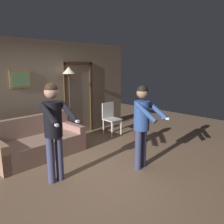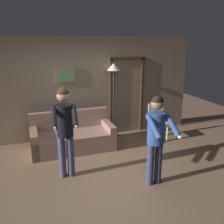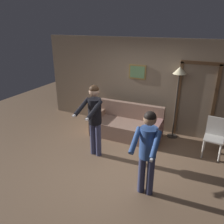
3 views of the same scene
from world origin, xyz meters
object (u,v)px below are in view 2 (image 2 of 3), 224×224
at_px(couch, 73,138).
at_px(person_standing_right, 156,133).
at_px(person_standing_left, 65,125).
at_px(dining_chair_distant, 157,119).
at_px(torchiere_lamp, 114,76).

height_order(couch, person_standing_right, person_standing_right).
distance_m(person_standing_left, person_standing_right, 1.63).
relative_size(person_standing_left, dining_chair_distant, 1.85).
bearing_deg(torchiere_lamp, couch, -157.93).
bearing_deg(couch, person_standing_left, -104.16).
height_order(couch, torchiere_lamp, torchiere_lamp).
height_order(torchiere_lamp, dining_chair_distant, torchiere_lamp).
xyz_separation_m(torchiere_lamp, person_standing_left, (-1.49, -1.71, -0.59)).
relative_size(torchiere_lamp, dining_chair_distant, 2.10).
relative_size(couch, person_standing_right, 1.17).
bearing_deg(couch, person_standing_right, -59.55).
bearing_deg(torchiere_lamp, person_standing_right, -90.85).
bearing_deg(dining_chair_distant, torchiere_lamp, 154.17).
xyz_separation_m(person_standing_right, dining_chair_distant, (1.06, 1.94, -0.45)).
xyz_separation_m(torchiere_lamp, dining_chair_distant, (1.02, -0.50, -1.10)).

